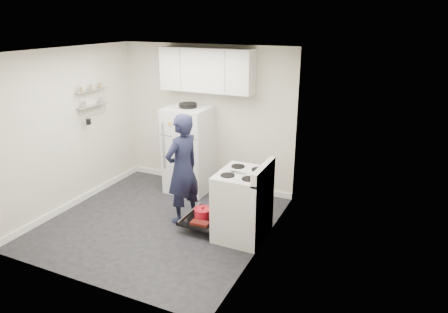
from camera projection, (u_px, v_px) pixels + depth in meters
The scene contains 7 objects.
room at pixel (155, 145), 5.65m from camera, with size 3.21×3.21×2.51m.
electric_range at pixel (242, 205), 5.49m from camera, with size 0.66×0.76×1.10m.
open_oven_door at pixel (204, 216), 5.81m from camera, with size 0.55×0.70×0.21m.
refrigerator at pixel (189, 149), 6.90m from camera, with size 0.72×0.74×1.56m.
upper_cabinets at pixel (207, 70), 6.51m from camera, with size 1.60×0.33×0.70m, color silver.
wall_shelf_rack at pixel (92, 98), 6.47m from camera, with size 0.14×0.60×0.61m.
person at pixel (183, 169), 5.81m from camera, with size 0.60×0.39×1.65m, color #171A34.
Camera 1 is at (3.09, -4.47, 2.92)m, focal length 32.00 mm.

